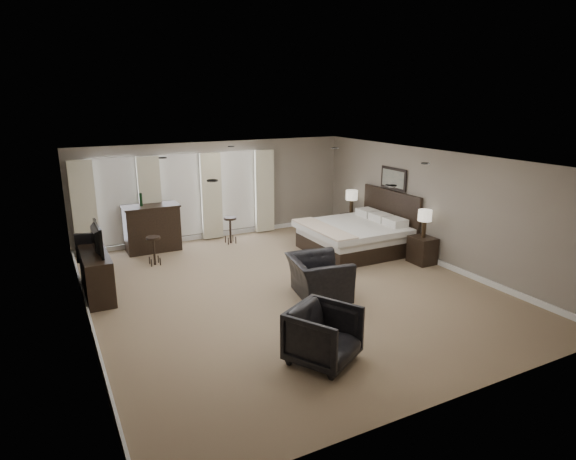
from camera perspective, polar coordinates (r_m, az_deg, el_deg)
name	(u,v)px	position (r m, az deg, el deg)	size (l,w,h in m)	color
room	(288,226)	(9.37, 0.04, 0.45)	(7.60, 8.60, 2.64)	#856F54
window_bay	(181,198)	(12.80, -12.53, 3.72)	(5.25, 0.20, 2.30)	silver
bed	(355,223)	(11.98, 7.94, 0.81)	(2.28, 2.17, 1.45)	silver
nightstand_near	(422,250)	(11.56, 15.62, -2.31)	(0.47, 0.57, 0.62)	black
nightstand_far	(351,223)	(13.73, 7.44, 0.77)	(0.41, 0.50, 0.54)	black
lamp_near	(424,224)	(11.39, 15.85, 0.73)	(0.31, 0.31, 0.64)	beige
lamp_far	(351,202)	(13.59, 7.53, 3.27)	(0.33, 0.33, 0.68)	beige
wall_art	(393,179)	(12.44, 12.36, 5.97)	(0.04, 0.96, 0.56)	slate
dresser	(97,275)	(9.96, -21.73, -5.00)	(0.48, 1.50, 0.87)	black
tv	(94,250)	(9.80, -22.02, -2.26)	(0.99, 0.57, 0.13)	black
armchair_near	(319,270)	(9.28, 3.66, -4.79)	(1.18, 0.77, 1.03)	black
armchair_far	(323,333)	(7.09, 4.23, -12.05)	(0.89, 0.83, 0.92)	black
bar_counter	(152,228)	(12.44, -15.80, 0.25)	(1.35, 0.70, 1.17)	black
bar_stool_left	(154,251)	(11.43, -15.59, -2.39)	(0.32, 0.32, 0.67)	black
bar_stool_right	(230,230)	(12.73, -6.85, -0.03)	(0.33, 0.33, 0.70)	black
desk_chair	(92,255)	(10.84, -22.19, -2.79)	(0.56, 0.56, 1.09)	black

